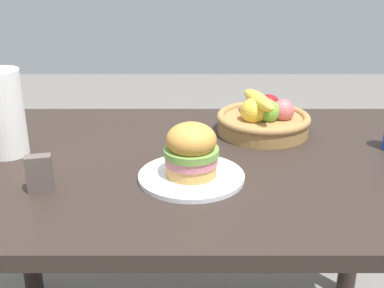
# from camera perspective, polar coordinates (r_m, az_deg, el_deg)

# --- Properties ---
(dining_table) EXTENTS (1.40, 0.90, 0.75)m
(dining_table) POSITION_cam_1_polar(r_m,az_deg,el_deg) (1.39, -0.10, -5.63)
(dining_table) COLOR #2D231E
(dining_table) RESTS_ON ground_plane
(plate) EXTENTS (0.27, 0.27, 0.01)m
(plate) POSITION_cam_1_polar(r_m,az_deg,el_deg) (1.23, 0.16, -3.79)
(plate) COLOR white
(plate) RESTS_ON dining_table
(sandwich) EXTENTS (0.14, 0.14, 0.13)m
(sandwich) POSITION_cam_1_polar(r_m,az_deg,el_deg) (1.20, 0.17, -0.71)
(sandwich) COLOR tan
(sandwich) RESTS_ON plate
(fruit_basket) EXTENTS (0.29, 0.29, 0.14)m
(fruit_basket) POSITION_cam_1_polar(r_m,az_deg,el_deg) (1.53, 8.53, 2.96)
(fruit_basket) COLOR #9E7542
(fruit_basket) RESTS_ON dining_table
(paper_towel_roll) EXTENTS (0.11, 0.11, 0.24)m
(paper_towel_roll) POSITION_cam_1_polar(r_m,az_deg,el_deg) (1.43, -20.80, 3.39)
(paper_towel_roll) COLOR white
(paper_towel_roll) RESTS_ON dining_table
(napkin_holder) EXTENTS (0.07, 0.04, 0.09)m
(napkin_holder) POSITION_cam_1_polar(r_m,az_deg,el_deg) (1.21, -17.07, -3.25)
(napkin_holder) COLOR #594C47
(napkin_holder) RESTS_ON dining_table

